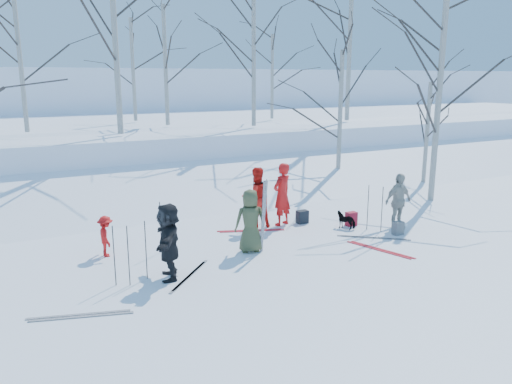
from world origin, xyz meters
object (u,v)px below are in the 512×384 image
skier_olive_center (250,221)px  skier_red_north (282,194)px  backpack_red (351,219)px  backpack_grey (398,228)px  skier_cream_east (398,201)px  dog (346,220)px  backpack_dark (302,217)px  skier_redor_behind (256,198)px  skier_red_seated (106,236)px  skier_grey_west (169,241)px

skier_olive_center → skier_red_north: 2.57m
backpack_red → backpack_grey: size_ratio=1.11×
skier_cream_east → skier_red_north: bearing=142.6°
backpack_red → skier_red_north: bearing=150.0°
dog → backpack_dark: size_ratio=1.51×
skier_red_north → backpack_dark: 1.01m
skier_olive_center → skier_redor_behind: skier_redor_behind is taller
skier_red_north → backpack_red: (1.83, -1.06, -0.75)m
skier_red_seated → backpack_grey: size_ratio=2.74×
skier_redor_behind → dog: (2.33, -1.35, -0.66)m
skier_olive_center → skier_grey_west: size_ratio=0.95×
skier_redor_behind → skier_red_seated: 4.53m
skier_red_seated → backpack_dark: (5.95, 0.16, -0.32)m
skier_olive_center → dog: 3.54m
dog → skier_red_north: bearing=-72.5°
backpack_red → skier_olive_center: bearing=-170.4°
skier_redor_behind → dog: bearing=153.2°
skier_red_seated → backpack_red: (7.12, -0.75, -0.31)m
dog → backpack_grey: dog is taller
skier_red_north → skier_redor_behind: bearing=-30.7°
skier_redor_behind → skier_grey_west: 4.36m
skier_redor_behind → backpack_dark: (1.46, -0.29, -0.71)m
skier_grey_west → backpack_red: 6.34m
backpack_grey → backpack_dark: bearing=128.6°
skier_red_seated → skier_grey_west: size_ratio=0.60×
backpack_red → backpack_grey: (0.62, -1.34, -0.02)m
skier_red_north → backpack_dark: size_ratio=4.78×
skier_grey_west → skier_cream_east: bearing=111.7°
skier_cream_east → backpack_grey: size_ratio=4.40×
skier_redor_behind → skier_red_north: bearing=173.1°
skier_redor_behind → skier_grey_west: bearing=39.1°
skier_grey_west → backpack_dark: skier_grey_west is taller
skier_grey_west → skier_red_seated: bearing=-137.6°
skier_red_north → backpack_grey: skier_red_north is taller
skier_redor_behind → backpack_red: 2.98m
skier_olive_center → skier_red_seated: skier_olive_center is taller
skier_red_seated → skier_cream_east: 8.29m
dog → skier_red_seated: bearing=-41.7°
skier_red_north → dog: 2.06m
skier_olive_center → skier_red_seated: size_ratio=1.58×
skier_olive_center → skier_redor_behind: size_ratio=0.90×
skier_red_seated → backpack_red: 7.17m
backpack_red → backpack_grey: backpack_red is taller
skier_redor_behind → backpack_red: (2.63, -1.20, -0.70)m
backpack_grey → skier_red_seated: bearing=164.9°
skier_red_north → backpack_grey: (2.45, -2.39, -0.77)m
backpack_grey → skier_redor_behind: bearing=142.1°
skier_redor_behind → skier_red_seated: bearing=8.9°
skier_cream_east → dog: 1.61m
skier_olive_center → backpack_dark: size_ratio=4.10×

